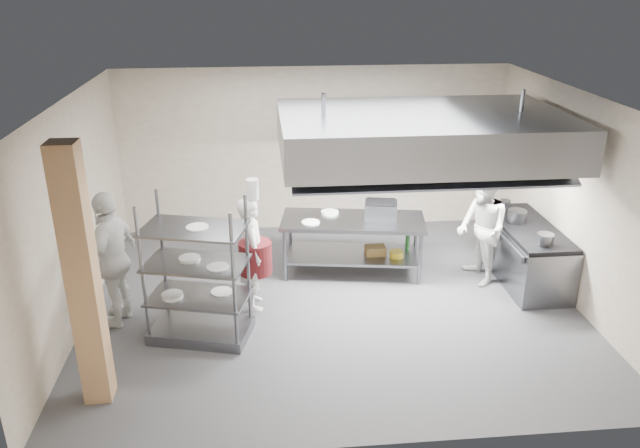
{
  "coord_description": "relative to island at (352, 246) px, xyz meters",
  "views": [
    {
      "loc": [
        -0.96,
        -8.01,
        4.54
      ],
      "look_at": [
        -0.17,
        0.2,
        1.18
      ],
      "focal_mm": 35.0,
      "sensor_mm": 36.0,
      "label": 1
    }
  ],
  "objects": [
    {
      "name": "wicker_basket",
      "position": [
        0.36,
        -0.07,
        -0.07
      ],
      "size": [
        0.33,
        0.23,
        0.14
      ],
      "primitive_type": "cube",
      "rotation": [
        0.0,
        0.0,
        0.04
      ],
      "color": "brown",
      "rests_on": "island_undershelf"
    },
    {
      "name": "exhaust_hood",
      "position": [
        0.87,
        -0.6,
        1.94
      ],
      "size": [
        4.0,
        2.5,
        0.6
      ],
      "primitive_type": "cube",
      "color": "gray",
      "rests_on": "ceiling"
    },
    {
      "name": "range_top",
      "position": [
        2.65,
        -0.5,
        0.41
      ],
      "size": [
        0.78,
        1.96,
        0.06
      ],
      "primitive_type": "cube",
      "color": "black",
      "rests_on": "cooking_range"
    },
    {
      "name": "wall_left",
      "position": [
        -3.93,
        -1.0,
        1.04
      ],
      "size": [
        0.0,
        6.0,
        6.0
      ],
      "primitive_type": "plane",
      "rotation": [
        1.57,
        0.0,
        1.57
      ],
      "color": "tan",
      "rests_on": "ground"
    },
    {
      "name": "griddle",
      "position": [
        0.45,
        0.04,
        0.58
      ],
      "size": [
        0.57,
        0.48,
        0.25
      ],
      "primitive_type": "cube",
      "rotation": [
        0.0,
        0.0,
        -0.2
      ],
      "color": "slate",
      "rests_on": "island_worktop"
    },
    {
      "name": "cooking_range",
      "position": [
        2.65,
        -0.5,
        -0.04
      ],
      "size": [
        0.8,
        2.0,
        0.84
      ],
      "primitive_type": "cube",
      "color": "slate",
      "rests_on": "floor"
    },
    {
      "name": "island_undershelf",
      "position": [
        0.0,
        0.0,
        -0.16
      ],
      "size": [
        2.17,
        1.15,
        0.04
      ],
      "primitive_type": "cube",
      "rotation": [
        0.0,
        0.0,
        -0.15
      ],
      "color": "gray",
      "rests_on": "island"
    },
    {
      "name": "chef_plating",
      "position": [
        -3.43,
        -1.22,
        0.5
      ],
      "size": [
        0.75,
        1.2,
        1.9
      ],
      "primitive_type": "imported",
      "rotation": [
        0.0,
        0.0,
        -1.84
      ],
      "color": "silver",
      "rests_on": "floor"
    },
    {
      "name": "column",
      "position": [
        -3.33,
        -2.9,
        1.04
      ],
      "size": [
        0.3,
        0.3,
        3.0
      ],
      "primitive_type": "cube",
      "color": "tan",
      "rests_on": "floor"
    },
    {
      "name": "island",
      "position": [
        0.0,
        0.0,
        0.0
      ],
      "size": [
        2.36,
        1.27,
        0.91
      ],
      "primitive_type": null,
      "rotation": [
        0.0,
        0.0,
        -0.15
      ],
      "color": "slate",
      "rests_on": "floor"
    },
    {
      "name": "chef_line",
      "position": [
        1.91,
        -0.52,
        0.43
      ],
      "size": [
        0.75,
        0.92,
        1.76
      ],
      "primitive_type": "imported",
      "rotation": [
        0.0,
        0.0,
        -1.47
      ],
      "color": "white",
      "rests_on": "floor"
    },
    {
      "name": "wall_shelf",
      "position": [
        1.37,
        1.84,
        1.04
      ],
      "size": [
        1.5,
        0.28,
        0.04
      ],
      "primitive_type": "cube",
      "color": "gray",
      "rests_on": "wall_back"
    },
    {
      "name": "plate_stack",
      "position": [
        -2.28,
        -1.71,
        0.16
      ],
      "size": [
        0.28,
        0.28,
        0.05
      ],
      "primitive_type": "cylinder",
      "color": "white",
      "rests_on": "pass_rack"
    },
    {
      "name": "floor",
      "position": [
        -0.43,
        -1.0,
        -0.46
      ],
      "size": [
        7.0,
        7.0,
        0.0
      ],
      "primitive_type": "plane",
      "color": "#3A3A3D",
      "rests_on": "ground"
    },
    {
      "name": "ceiling",
      "position": [
        -0.43,
        -1.0,
        2.54
      ],
      "size": [
        7.0,
        7.0,
        0.0
      ],
      "primitive_type": "plane",
      "rotation": [
        3.14,
        0.0,
        0.0
      ],
      "color": "silver",
      "rests_on": "wall_back"
    },
    {
      "name": "hood_strip_a",
      "position": [
        -0.03,
        -0.6,
        1.62
      ],
      "size": [
        1.6,
        0.12,
        0.04
      ],
      "primitive_type": "cube",
      "color": "white",
      "rests_on": "exhaust_hood"
    },
    {
      "name": "wall_back",
      "position": [
        -0.43,
        2.0,
        1.04
      ],
      "size": [
        7.0,
        0.0,
        7.0
      ],
      "primitive_type": "plane",
      "rotation": [
        1.57,
        0.0,
        0.0
      ],
      "color": "tan",
      "rests_on": "ground"
    },
    {
      "name": "stockpot",
      "position": [
        2.52,
        -0.35,
        0.54
      ],
      "size": [
        0.29,
        0.29,
        0.2
      ],
      "primitive_type": "cylinder",
      "color": "gray",
      "rests_on": "range_top"
    },
    {
      "name": "pass_rack",
      "position": [
        -2.28,
        -1.71,
        0.51
      ],
      "size": [
        1.43,
        1.05,
        1.92
      ],
      "primitive_type": null,
      "rotation": [
        0.0,
        0.0,
        -0.26
      ],
      "color": "gray",
      "rests_on": "floor"
    },
    {
      "name": "island_worktop",
      "position": [
        0.0,
        0.0,
        0.42
      ],
      "size": [
        2.36,
        1.27,
        0.06
      ],
      "primitive_type": "cube",
      "rotation": [
        0.0,
        0.0,
        -0.15
      ],
      "color": "gray",
      "rests_on": "island"
    },
    {
      "name": "wall_right",
      "position": [
        3.07,
        -1.0,
        1.04
      ],
      "size": [
        0.0,
        6.0,
        6.0
      ],
      "primitive_type": "plane",
      "rotation": [
        1.57,
        0.0,
        -1.57
      ],
      "color": "tan",
      "rests_on": "ground"
    },
    {
      "name": "hood_strip_b",
      "position": [
        1.77,
        -0.6,
        1.62
      ],
      "size": [
        1.6,
        0.12,
        0.04
      ],
      "primitive_type": "cube",
      "color": "white",
      "rests_on": "exhaust_hood"
    },
    {
      "name": "chef_head",
      "position": [
        -1.57,
        -0.97,
        0.38
      ],
      "size": [
        0.46,
        0.65,
        1.67
      ],
      "primitive_type": "imported",
      "rotation": [
        0.0,
        0.0,
        1.67
      ],
      "color": "silver",
      "rests_on": "floor"
    }
  ]
}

